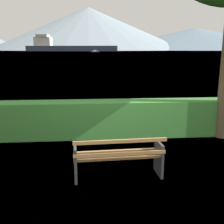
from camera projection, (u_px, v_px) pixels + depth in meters
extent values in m
plane|color=#4C6B33|center=(118.00, 176.00, 5.48)|extent=(1400.00, 1400.00, 0.00)
plane|color=#7A99A8|center=(89.00, 51.00, 304.25)|extent=(620.00, 620.00, 0.00)
cube|color=olive|center=(119.00, 158.00, 5.20)|extent=(1.74, 0.16, 0.04)
cube|color=olive|center=(118.00, 155.00, 5.38)|extent=(1.74, 0.16, 0.04)
cube|color=olive|center=(116.00, 151.00, 5.57)|extent=(1.74, 0.16, 0.04)
cube|color=olive|center=(120.00, 154.00, 5.10)|extent=(1.74, 0.13, 0.06)
cube|color=olive|center=(121.00, 141.00, 4.99)|extent=(1.74, 0.13, 0.06)
cube|color=#2D2D33|center=(76.00, 163.00, 5.28)|extent=(0.08, 0.51, 0.68)
cube|color=#2D2D33|center=(159.00, 158.00, 5.50)|extent=(0.08, 0.51, 0.68)
cube|color=#387A33|center=(109.00, 119.00, 7.88)|extent=(7.50, 0.70, 1.04)
cube|color=#2D384C|center=(72.00, 48.00, 308.26)|extent=(103.22, 28.40, 5.89)
cube|color=silver|center=(43.00, 42.00, 308.62)|extent=(20.01, 14.62, 9.42)
cube|color=beige|center=(43.00, 36.00, 307.22)|extent=(14.74, 15.12, 2.94)
cube|color=#335693|center=(95.00, 51.00, 233.59)|extent=(7.56, 2.67, 0.77)
cube|color=silver|center=(95.00, 50.00, 233.41)|extent=(2.74, 1.82, 0.83)
cone|color=gray|center=(88.00, 29.00, 533.52)|extent=(376.47, 376.47, 80.76)
cone|color=slate|center=(195.00, 39.00, 596.89)|extent=(435.73, 435.73, 46.73)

